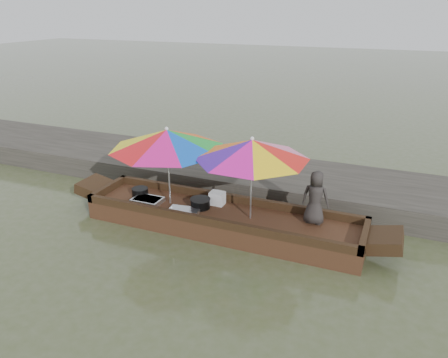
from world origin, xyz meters
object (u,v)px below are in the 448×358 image
at_px(boat_hull, 222,221).
at_px(tray_scallop, 183,212).
at_px(supply_bag, 217,198).
at_px(vendor, 315,198).
at_px(umbrella_stern, 251,179).
at_px(umbrella_bow, 169,166).
at_px(tray_crayfish, 148,200).
at_px(cooking_pot, 140,192).
at_px(charcoal_grill, 200,204).

xyz_separation_m(boat_hull, tray_scallop, (-0.67, -0.30, 0.21)).
bearing_deg(tray_scallop, supply_bag, 54.59).
bearing_deg(vendor, boat_hull, 9.51).
height_order(boat_hull, vendor, vendor).
bearing_deg(vendor, tray_scallop, 13.97).
bearing_deg(tray_scallop, umbrella_stern, 13.51).
height_order(umbrella_bow, umbrella_stern, same).
bearing_deg(tray_crayfish, cooking_pot, 144.97).
distance_m(boat_hull, tray_crayfish, 1.56).
relative_size(boat_hull, supply_bag, 18.88).
xyz_separation_m(cooking_pot, charcoal_grill, (1.38, -0.03, 0.00)).
relative_size(tray_crayfish, umbrella_stern, 0.28).
relative_size(tray_scallop, supply_bag, 2.08).
relative_size(supply_bag, umbrella_stern, 0.14).
bearing_deg(tray_scallop, tray_crayfish, 170.49).
bearing_deg(umbrella_stern, boat_hull, 180.00).
bearing_deg(supply_bag, cooking_pot, -171.28).
relative_size(charcoal_grill, supply_bag, 1.33).
xyz_separation_m(supply_bag, umbrella_bow, (-0.88, -0.31, 0.65)).
relative_size(charcoal_grill, umbrella_bow, 0.17).
bearing_deg(cooking_pot, umbrella_bow, -5.16).
height_order(vendor, umbrella_stern, umbrella_stern).
height_order(tray_crayfish, supply_bag, supply_bag).
relative_size(vendor, umbrella_bow, 0.45).
distance_m(boat_hull, umbrella_bow, 1.46).
bearing_deg(tray_crayfish, boat_hull, 5.57).
distance_m(supply_bag, vendor, 1.95).
distance_m(tray_crayfish, umbrella_bow, 0.86).
bearing_deg(boat_hull, tray_crayfish, -174.43).
distance_m(tray_scallop, supply_bag, 0.76).
bearing_deg(cooking_pot, boat_hull, -2.07).
bearing_deg(umbrella_bow, charcoal_grill, 3.66).
bearing_deg(cooking_pot, supply_bag, 8.72).
xyz_separation_m(supply_bag, vendor, (1.91, -0.05, 0.37)).
xyz_separation_m(boat_hull, charcoal_grill, (-0.47, 0.04, 0.26)).
bearing_deg(boat_hull, umbrella_stern, 0.00).
bearing_deg(charcoal_grill, umbrella_bow, -176.34).
bearing_deg(tray_crayfish, supply_bag, 19.57).
distance_m(tray_crayfish, vendor, 3.28).
relative_size(supply_bag, umbrella_bow, 0.13).
xyz_separation_m(charcoal_grill, umbrella_stern, (1.04, -0.04, 0.69)).
bearing_deg(supply_bag, vendor, -1.42).
height_order(tray_crayfish, vendor, vendor).
bearing_deg(umbrella_stern, supply_bag, 158.53).
xyz_separation_m(boat_hull, vendor, (1.68, 0.27, 0.67)).
xyz_separation_m(tray_crayfish, umbrella_stern, (2.11, 0.15, 0.73)).
height_order(tray_scallop, umbrella_bow, umbrella_bow).
xyz_separation_m(boat_hull, supply_bag, (-0.23, 0.31, 0.30)).
distance_m(boat_hull, tray_scallop, 0.76).
height_order(charcoal_grill, umbrella_bow, umbrella_bow).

